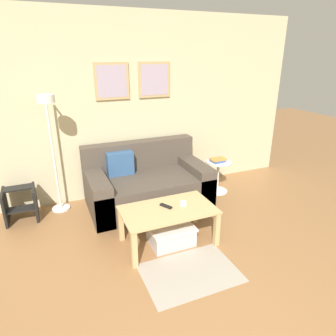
# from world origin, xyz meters

# --- Properties ---
(wall_back) EXTENTS (5.60, 0.09, 2.55)m
(wall_back) POSITION_xyz_m (0.00, 3.23, 1.28)
(wall_back) COLOR #C6BC93
(wall_back) RESTS_ON ground_plane
(area_rug) EXTENTS (0.92, 0.65, 0.01)m
(area_rug) POSITION_xyz_m (0.11, 1.17, 0.00)
(area_rug) COLOR #A39989
(area_rug) RESTS_ON ground_plane
(couch) EXTENTS (1.64, 0.95, 0.83)m
(couch) POSITION_xyz_m (0.21, 2.73, 0.29)
(couch) COLOR #4C4238
(couch) RESTS_ON ground_plane
(coffee_table) EXTENTS (1.02, 0.59, 0.42)m
(coffee_table) POSITION_xyz_m (0.11, 1.73, 0.35)
(coffee_table) COLOR tan
(coffee_table) RESTS_ON ground_plane
(storage_bin) EXTENTS (0.49, 0.37, 0.22)m
(storage_bin) POSITION_xyz_m (0.13, 1.70, 0.11)
(storage_bin) COLOR #B2B2B7
(storage_bin) RESTS_ON ground_plane
(floor_lamp) EXTENTS (0.24, 0.46, 1.57)m
(floor_lamp) POSITION_xyz_m (-0.95, 2.88, 1.09)
(floor_lamp) COLOR white
(floor_lamp) RESTS_ON ground_plane
(side_table) EXTENTS (0.37, 0.37, 0.49)m
(side_table) POSITION_xyz_m (1.33, 2.66, 0.30)
(side_table) COLOR white
(side_table) RESTS_ON ground_plane
(book_stack) EXTENTS (0.23, 0.18, 0.05)m
(book_stack) POSITION_xyz_m (1.31, 2.66, 0.52)
(book_stack) COLOR #335199
(book_stack) RESTS_ON side_table
(remote_control) EXTENTS (0.11, 0.15, 0.02)m
(remote_control) POSITION_xyz_m (0.11, 1.78, 0.43)
(remote_control) COLOR black
(remote_control) RESTS_ON coffee_table
(cell_phone) EXTENTS (0.12, 0.15, 0.01)m
(cell_phone) POSITION_xyz_m (0.31, 1.78, 0.43)
(cell_phone) COLOR silver
(cell_phone) RESTS_ON coffee_table
(step_stool) EXTENTS (0.38, 0.37, 0.42)m
(step_stool) POSITION_xyz_m (-1.42, 2.93, 0.23)
(step_stool) COLOR black
(step_stool) RESTS_ON ground_plane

